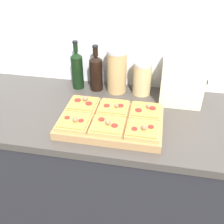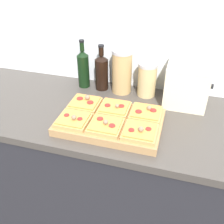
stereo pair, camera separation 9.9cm
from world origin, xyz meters
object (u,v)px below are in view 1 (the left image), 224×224
at_px(grain_jar_tall, 117,71).
at_px(cutting_board, 111,122).
at_px(grain_jar_short, 142,78).
at_px(toaster_oven, 182,82).
at_px(wine_bottle, 96,72).
at_px(olive_oil_bottle, 77,69).

bearing_deg(grain_jar_tall, cutting_board, -84.76).
relative_size(grain_jar_short, toaster_oven, 0.81).
xyz_separation_m(grain_jar_tall, toaster_oven, (0.37, -0.04, -0.02)).
bearing_deg(wine_bottle, grain_jar_tall, 0.00).
xyz_separation_m(olive_oil_bottle, grain_jar_short, (0.39, -0.00, -0.02)).
xyz_separation_m(olive_oil_bottle, grain_jar_tall, (0.24, -0.00, 0.01)).
height_order(olive_oil_bottle, grain_jar_tall, olive_oil_bottle).
height_order(olive_oil_bottle, grain_jar_short, olive_oil_bottle).
bearing_deg(wine_bottle, cutting_board, -65.89).
relative_size(grain_jar_tall, toaster_oven, 1.06).
relative_size(cutting_board, wine_bottle, 1.82).
distance_m(olive_oil_bottle, wine_bottle, 0.12).
bearing_deg(grain_jar_short, cutting_board, -108.64).
distance_m(olive_oil_bottle, grain_jar_short, 0.39).
bearing_deg(wine_bottle, olive_oil_bottle, 180.00).
bearing_deg(cutting_board, grain_jar_short, 71.36).
bearing_deg(toaster_oven, olive_oil_bottle, 176.53).
relative_size(wine_bottle, grain_jar_short, 1.38).
bearing_deg(grain_jar_tall, olive_oil_bottle, 180.00).
xyz_separation_m(wine_bottle, toaster_oven, (0.49, -0.04, 0.00)).
bearing_deg(olive_oil_bottle, cutting_board, -52.04).
bearing_deg(grain_jar_tall, grain_jar_short, -0.00).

